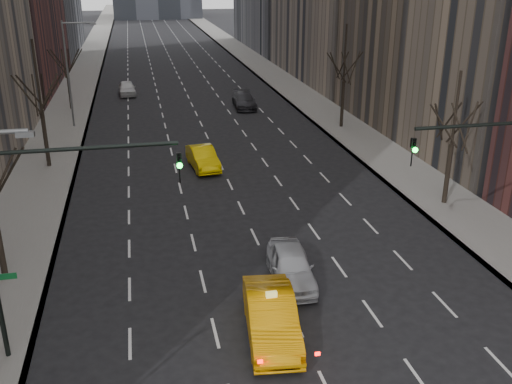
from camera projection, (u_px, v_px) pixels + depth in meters
sidewalk_left at (82, 78)px, 73.19m from camera, size 4.50×320.00×0.15m
sidewalk_right at (268, 71)px, 77.90m from camera, size 4.50×320.00×0.15m
tree_lw_c at (42, 112)px, 39.01m from camera, size 3.36×3.50×8.74m
tree_lw_d at (68, 74)px, 55.58m from camera, size 3.36×3.50×7.36m
tree_rw_b at (451, 145)px, 32.81m from camera, size 3.36×3.50×7.82m
tree_rw_c at (344, 82)px, 49.08m from camera, size 3.36×3.50×8.74m
traffic_mast_left at (37, 216)px, 19.00m from camera, size 6.69×0.39×8.00m
streetlight_far at (71, 63)px, 48.67m from camera, size 2.83×0.22×9.00m
taxi_sedan at (271, 316)px, 21.67m from camera, size 2.37×5.38×1.72m
silver_sedan_ahead at (291, 266)px, 25.51m from camera, size 2.32×4.80×1.58m
far_taxi at (203, 158)px, 40.14m from camera, size 2.11×4.75×1.52m
far_suv_grey at (244, 100)px, 57.56m from camera, size 2.38×5.28×1.50m
far_car_white at (127, 88)px, 63.33m from camera, size 2.05×4.56×1.52m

